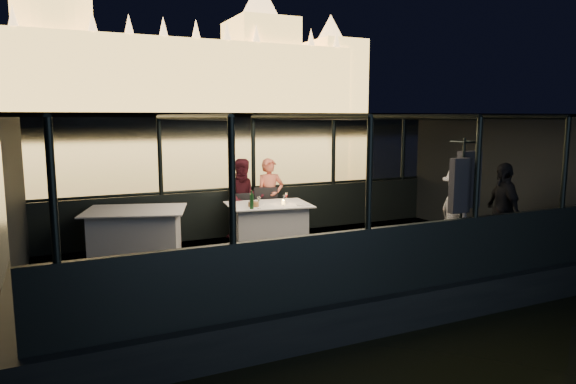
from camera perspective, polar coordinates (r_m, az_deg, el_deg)
name	(u,v)px	position (r m, az deg, el deg)	size (l,w,h in m)	color
river_water	(73,135)	(87.45, -22.76, 5.89)	(500.00, 500.00, 0.00)	black
boat_hull	(298,288)	(8.64, 1.14, -10.58)	(8.60, 4.40, 1.00)	black
boat_deck	(298,260)	(8.49, 1.15, -7.52)	(8.00, 4.00, 0.04)	black
gunwale_port	(254,211)	(10.17, -3.81, -2.15)	(8.00, 0.08, 0.90)	black
gunwale_starboard	(367,263)	(6.70, 8.79, -7.81)	(8.00, 0.08, 0.90)	black
cabin_glass_port	(253,153)	(10.03, -3.88, 4.32)	(8.00, 0.02, 1.40)	#99B2B2
cabin_glass_starboard	(369,174)	(6.47, 9.02, 2.01)	(8.00, 0.02, 1.40)	#99B2B2
cabin_roof_glass	(299,117)	(8.17, 1.20, 8.33)	(8.00, 4.00, 0.02)	#99B2B2
end_wall_fore	(19,208)	(7.43, -27.72, -1.54)	(0.02, 4.00, 2.30)	black
end_wall_aft	(484,177)	(10.63, 20.93, 1.58)	(0.02, 4.00, 2.30)	black
canopy_ribs	(298,189)	(8.25, 1.17, 0.32)	(8.00, 4.00, 2.30)	black
embankment	(57,121)	(217.37, -24.26, 7.16)	(400.00, 140.00, 6.00)	#423D33
parliament_building	(54,33)	(184.24, -24.60, 15.81)	(220.00, 32.00, 60.00)	#F2D18C
dining_table_central	(268,225)	(9.21, -2.19, -3.67)	(1.45, 1.05, 0.77)	white
dining_table_aft	(136,236)	(8.69, -16.51, -4.74)	(1.56, 1.13, 0.83)	silver
chair_port_left	(246,217)	(9.57, -4.68, -2.83)	(0.41, 0.41, 0.87)	black
chair_port_right	(270,216)	(9.69, -1.99, -2.67)	(0.45, 0.45, 0.96)	black
coat_stand	(461,214)	(7.88, 18.66, -2.34)	(0.56, 0.45, 2.01)	black
person_woman_coral	(270,198)	(9.93, -2.01, -0.65)	(0.54, 0.36, 1.51)	#E97354
person_man_maroon	(244,200)	(9.73, -4.88, -0.85)	(0.73, 0.57, 1.53)	#3B1019
passenger_stripe	(459,212)	(8.37, 18.52, -2.08)	(1.01, 0.57, 1.56)	white
passenger_dark	(503,206)	(9.12, 22.75, -1.47)	(0.93, 0.39, 1.57)	black
wine_bottle	(252,200)	(8.64, -4.06, -0.91)	(0.07, 0.07, 0.32)	#123315
bread_basket	(254,204)	(8.89, -3.84, -1.36)	(0.19, 0.19, 0.08)	brown
amber_candle	(283,202)	(9.11, -0.54, -1.11)	(0.05, 0.05, 0.07)	#FFB83F
plate_near	(303,205)	(9.01, 1.72, -1.43)	(0.26, 0.26, 0.02)	silver
plate_far	(257,204)	(9.09, -3.46, -1.35)	(0.25, 0.25, 0.02)	silver
wine_glass_white	(259,203)	(8.65, -3.26, -1.26)	(0.07, 0.07, 0.20)	silver
wine_glass_red	(286,198)	(9.21, -0.19, -0.66)	(0.06, 0.06, 0.18)	silver
wine_glass_empty	(284,201)	(8.91, -0.43, -0.96)	(0.06, 0.06, 0.19)	white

